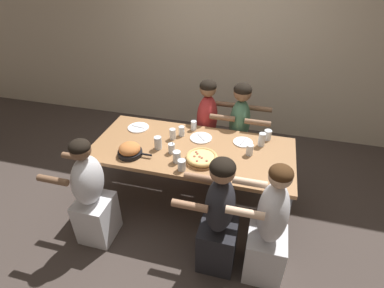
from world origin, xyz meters
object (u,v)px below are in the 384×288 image
(cocktail_glass_blue, at_px, (172,149))
(drinking_glass_c, at_px, (262,140))
(drinking_glass_f, at_px, (182,131))
(diner_far_midright, at_px, (239,135))
(diner_near_right, at_px, (269,230))
(drinking_glass_d, at_px, (173,135))
(drinking_glass_h, at_px, (182,165))
(drinking_glass_e, at_px, (268,135))
(diner_near_midright, at_px, (219,220))
(skillet_bowl, at_px, (130,150))
(diner_far_center, at_px, (207,131))
(drinking_glass_i, at_px, (158,144))
(pizza_board_main, at_px, (202,158))
(drinking_glass_g, at_px, (177,157))
(diner_near_left, at_px, (92,197))
(drinking_glass_b, at_px, (194,125))
(drinking_glass_a, at_px, (250,150))
(empty_plate_c, at_px, (201,138))
(empty_plate_b, at_px, (138,127))
(empty_plate_a, at_px, (243,142))

(cocktail_glass_blue, height_order, drinking_glass_c, drinking_glass_c)
(cocktail_glass_blue, distance_m, drinking_glass_f, 0.33)
(diner_far_midright, bearing_deg, diner_near_right, 17.38)
(drinking_glass_d, xyz_separation_m, drinking_glass_h, (0.24, -0.48, 0.00))
(drinking_glass_e, height_order, diner_near_midright, diner_near_midright)
(skillet_bowl, xyz_separation_m, diner_near_midright, (0.96, -0.41, -0.27))
(diner_far_center, bearing_deg, drinking_glass_i, -23.73)
(pizza_board_main, relative_size, diner_near_midright, 0.27)
(drinking_glass_f, distance_m, drinking_glass_h, 0.59)
(drinking_glass_f, relative_size, diner_far_midright, 0.09)
(drinking_glass_d, xyz_separation_m, diner_near_midright, (0.65, -0.80, -0.26))
(drinking_glass_g, relative_size, drinking_glass_h, 1.07)
(pizza_board_main, bearing_deg, diner_far_midright, 73.50)
(diner_near_midright, distance_m, diner_near_right, 0.41)
(drinking_glass_f, relative_size, drinking_glass_g, 0.95)
(skillet_bowl, xyz_separation_m, drinking_glass_g, (0.47, 0.01, -0.00))
(drinking_glass_d, relative_size, drinking_glass_h, 1.10)
(diner_near_left, bearing_deg, drinking_glass_h, -68.07)
(diner_near_right, bearing_deg, cocktail_glass_blue, 60.97)
(diner_near_right, bearing_deg, drinking_glass_h, 68.86)
(pizza_board_main, height_order, drinking_glass_i, drinking_glass_i)
(diner_far_center, xyz_separation_m, diner_near_right, (0.81, -1.35, -0.02))
(cocktail_glass_blue, xyz_separation_m, drinking_glass_b, (0.10, 0.48, 0.01))
(pizza_board_main, distance_m, diner_far_midright, 0.92)
(drinking_glass_e, bearing_deg, drinking_glass_a, -115.00)
(drinking_glass_a, distance_m, drinking_glass_d, 0.81)
(drinking_glass_a, xyz_separation_m, diner_near_right, (0.25, -0.71, -0.26))
(drinking_glass_b, relative_size, diner_near_left, 0.09)
(cocktail_glass_blue, relative_size, diner_near_midright, 0.11)
(cocktail_glass_blue, relative_size, diner_far_midright, 0.10)
(cocktail_glass_blue, bearing_deg, drinking_glass_h, -53.18)
(drinking_glass_a, distance_m, diner_near_right, 0.80)
(drinking_glass_i, relative_size, diner_near_midright, 0.11)
(empty_plate_c, bearing_deg, drinking_glass_f, 178.35)
(pizza_board_main, xyz_separation_m, drinking_glass_g, (-0.22, -0.07, 0.02))
(empty_plate_b, xyz_separation_m, diner_far_midright, (1.08, 0.44, -0.19))
(drinking_glass_i, height_order, diner_far_center, diner_far_center)
(empty_plate_c, relative_size, drinking_glass_g, 2.05)
(empty_plate_a, height_order, drinking_glass_i, drinking_glass_i)
(cocktail_glass_blue, xyz_separation_m, drinking_glass_e, (0.90, 0.49, 0.00))
(skillet_bowl, bearing_deg, pizza_board_main, 6.94)
(drinking_glass_d, height_order, drinking_glass_f, drinking_glass_d)
(diner_far_midright, bearing_deg, drinking_glass_i, -43.37)
(empty_plate_a, bearing_deg, drinking_glass_g, -139.15)
(drinking_glass_h, relative_size, diner_near_midright, 0.09)
(empty_plate_a, height_order, diner_near_midright, diner_near_midright)
(skillet_bowl, relative_size, diner_near_left, 0.30)
(skillet_bowl, xyz_separation_m, drinking_glass_i, (0.22, 0.18, 0.00))
(drinking_glass_f, distance_m, diner_near_midright, 1.09)
(pizza_board_main, distance_m, cocktail_glass_blue, 0.32)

